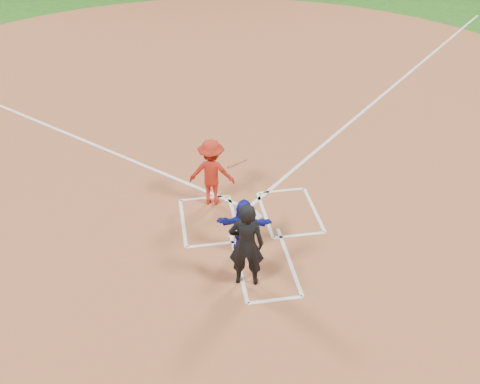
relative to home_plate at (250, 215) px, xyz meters
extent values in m
plane|color=#205615|center=(0.00, 0.00, -0.02)|extent=(120.00, 120.00, 0.00)
cylinder|color=brown|center=(0.00, 6.00, -0.01)|extent=(28.00, 28.00, 0.01)
cylinder|color=silver|center=(0.00, 0.00, 0.00)|extent=(0.60, 0.60, 0.02)
imported|color=#13199D|center=(-0.35, -1.20, 0.64)|extent=(1.25, 0.62, 1.29)
imported|color=black|center=(-0.47, -2.18, 0.95)|extent=(0.78, 0.60, 1.92)
cube|color=white|center=(-0.98, 0.92, -0.01)|extent=(1.22, 0.08, 0.01)
cube|color=white|center=(-0.98, -0.92, -0.01)|extent=(1.22, 0.08, 0.01)
cube|color=white|center=(-0.37, 0.00, -0.01)|extent=(0.08, 1.83, 0.01)
cube|color=white|center=(-1.59, 0.00, -0.01)|extent=(0.08, 1.83, 0.01)
cube|color=white|center=(0.98, 0.92, -0.01)|extent=(1.22, 0.08, 0.01)
cube|color=white|center=(0.98, -0.92, -0.01)|extent=(1.22, 0.08, 0.01)
cube|color=white|center=(0.37, 0.00, -0.01)|extent=(0.08, 1.83, 0.01)
cube|color=white|center=(1.59, 0.00, -0.01)|extent=(0.08, 1.83, 0.01)
cube|color=white|center=(-0.55, -1.70, -0.01)|extent=(0.08, 2.20, 0.01)
cube|color=white|center=(0.55, -1.70, -0.01)|extent=(0.08, 2.20, 0.01)
cube|color=white|center=(0.00, -2.80, -0.01)|extent=(1.10, 0.08, 0.01)
cube|color=white|center=(7.07, 7.37, -0.01)|extent=(14.21, 14.21, 0.01)
cube|color=white|center=(-7.07, 7.37, -0.01)|extent=(14.21, 14.21, 0.01)
imported|color=#AE2213|center=(-0.80, 0.73, 0.84)|extent=(1.23, 0.90, 1.70)
cylinder|color=#925D35|center=(-0.20, 0.58, 1.13)|extent=(0.58, 0.69, 0.28)
camera|label=1|loc=(-1.92, -10.05, 7.63)|focal=40.00mm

